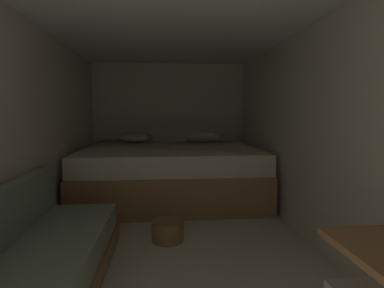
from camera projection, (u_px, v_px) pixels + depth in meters
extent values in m
plane|color=beige|center=(176.00, 257.00, 2.56)|extent=(7.44, 7.44, 0.00)
cube|color=beige|center=(169.00, 124.00, 5.17)|extent=(2.60, 0.05, 2.01)
cube|color=beige|center=(8.00, 139.00, 2.34)|extent=(0.05, 5.44, 2.01)
cube|color=beige|center=(327.00, 136.00, 2.57)|extent=(0.05, 5.44, 2.01)
cube|color=white|center=(174.00, 4.00, 2.35)|extent=(2.60, 5.44, 0.05)
cube|color=#9E7247|center=(171.00, 182.00, 4.28)|extent=(2.38, 1.82, 0.47)
cube|color=beige|center=(171.00, 156.00, 4.24)|extent=(2.34, 1.78, 0.25)
ellipsoid|color=white|center=(136.00, 138.00, 4.88)|extent=(0.55, 0.30, 0.16)
ellipsoid|color=white|center=(203.00, 137.00, 4.97)|extent=(0.55, 0.30, 0.16)
cylinder|color=olive|center=(168.00, 231.00, 2.89)|extent=(0.30, 0.30, 0.19)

